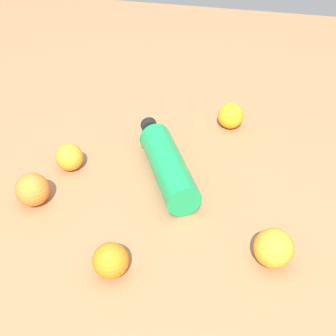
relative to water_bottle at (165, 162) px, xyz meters
The scene contains 7 objects.
ground_plane 0.04m from the water_bottle, 145.13° to the left, with size 2.40×2.40×0.00m, color olive.
water_bottle is the anchor object (origin of this frame).
orange_0 0.33m from the water_bottle, 129.75° to the right, with size 0.07×0.07×0.07m, color orange.
orange_1 0.22m from the water_bottle, 96.78° to the left, with size 0.06×0.06×0.06m, color orange.
orange_2 0.30m from the water_bottle, 121.98° to the left, with size 0.07×0.07×0.07m, color orange.
orange_3 0.27m from the water_bottle, 26.76° to the right, with size 0.07×0.07×0.07m, color orange.
orange_4 0.30m from the water_bottle, behind, with size 0.07×0.07×0.07m, color orange.
Camera 1 is at (-0.79, -0.20, 0.66)m, focal length 48.76 mm.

